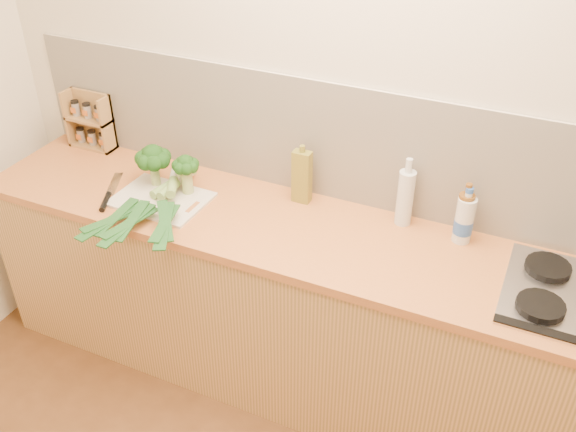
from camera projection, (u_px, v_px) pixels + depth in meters
name	position (u px, v px, depth m)	size (l,w,h in m)	color
room_shell	(350.00, 146.00, 2.72)	(3.50, 3.50, 3.50)	beige
counter	(320.00, 315.00, 2.90)	(3.20, 0.62, 0.90)	tan
chopping_board	(161.00, 199.00, 2.86)	(0.41, 0.30, 0.01)	beige
broccoli_left	(153.00, 158.00, 2.89)	(0.16, 0.17, 0.20)	#9DAE65
broccoli_right	(186.00, 167.00, 2.83)	(0.12, 0.12, 0.19)	#9DAE65
leek_front	(153.00, 195.00, 2.84)	(0.18, 0.68, 0.04)	white
leek_mid	(158.00, 199.00, 2.78)	(0.10, 0.64, 0.04)	white
leek_back	(170.00, 197.00, 2.76)	(0.33, 0.58, 0.04)	white
chefs_knife	(108.00, 197.00, 2.87)	(0.17, 0.32, 0.03)	silver
spice_rack	(92.00, 123.00, 3.23)	(0.24, 0.10, 0.29)	#AE874A
oil_tin	(302.00, 176.00, 2.80)	(0.08, 0.05, 0.28)	olive
glass_bottle	(405.00, 197.00, 2.65)	(0.07, 0.07, 0.31)	silver
amber_bottle	(464.00, 217.00, 2.56)	(0.06, 0.06, 0.26)	brown
water_bottle	(464.00, 221.00, 2.56)	(0.08, 0.08, 0.23)	silver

